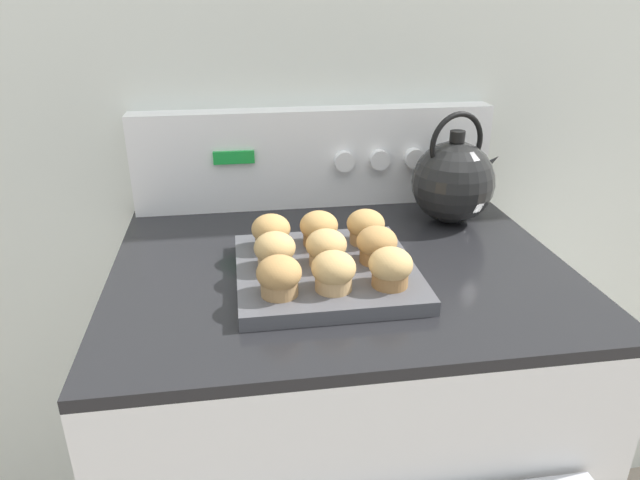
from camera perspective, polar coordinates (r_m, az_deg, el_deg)
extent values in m
cube|color=silver|center=(1.18, -0.96, 17.85)|extent=(8.00, 0.05, 2.40)
cube|color=white|center=(1.22, 1.55, -22.09)|extent=(0.73, 0.60, 0.89)
cube|color=black|center=(0.95, 1.86, -2.48)|extent=(0.73, 0.60, 0.02)
cube|color=white|center=(1.16, -0.54, 8.25)|extent=(0.72, 0.05, 0.20)
cube|color=green|center=(1.12, -8.61, 8.17)|extent=(0.08, 0.01, 0.02)
cylinder|color=white|center=(1.14, 2.44, 7.86)|extent=(0.04, 0.02, 0.04)
cylinder|color=white|center=(1.15, 5.98, 7.98)|extent=(0.04, 0.02, 0.04)
cylinder|color=white|center=(1.17, 9.41, 8.06)|extent=(0.04, 0.02, 0.04)
cylinder|color=white|center=(1.19, 12.72, 8.11)|extent=(0.04, 0.02, 0.04)
cube|color=#4C4C51|center=(0.88, 0.58, -3.16)|extent=(0.27, 0.27, 0.02)
cylinder|color=#A37A4C|center=(0.79, -4.08, -4.63)|extent=(0.05, 0.05, 0.03)
ellipsoid|color=#B2844C|center=(0.78, -4.12, -3.29)|extent=(0.06, 0.06, 0.05)
cylinder|color=tan|center=(0.80, 1.36, -4.13)|extent=(0.05, 0.05, 0.03)
ellipsoid|color=tan|center=(0.79, 1.37, -2.80)|extent=(0.06, 0.06, 0.05)
cylinder|color=olive|center=(0.82, 7.01, -3.72)|extent=(0.05, 0.05, 0.03)
ellipsoid|color=tan|center=(0.81, 7.08, -2.41)|extent=(0.06, 0.06, 0.05)
cylinder|color=tan|center=(0.86, -4.51, -2.02)|extent=(0.05, 0.05, 0.03)
ellipsoid|color=tan|center=(0.85, -4.55, -0.77)|extent=(0.06, 0.06, 0.05)
cylinder|color=tan|center=(0.87, 0.63, -1.73)|extent=(0.05, 0.05, 0.03)
ellipsoid|color=tan|center=(0.86, 0.63, -0.48)|extent=(0.06, 0.06, 0.05)
cylinder|color=olive|center=(0.89, 5.66, -1.39)|extent=(0.05, 0.05, 0.03)
ellipsoid|color=#B2844C|center=(0.88, 5.72, -0.16)|extent=(0.06, 0.06, 0.05)
cylinder|color=olive|center=(0.93, -4.89, -0.06)|extent=(0.05, 0.05, 0.03)
ellipsoid|color=tan|center=(0.92, -4.93, 1.12)|extent=(0.06, 0.06, 0.05)
cylinder|color=olive|center=(0.94, -0.11, 0.29)|extent=(0.05, 0.05, 0.03)
ellipsoid|color=tan|center=(0.93, -0.11, 1.46)|extent=(0.06, 0.06, 0.05)
cylinder|color=#A37A4C|center=(0.95, 4.55, 0.48)|extent=(0.05, 0.05, 0.03)
ellipsoid|color=tan|center=(0.94, 4.60, 1.64)|extent=(0.06, 0.06, 0.05)
sphere|color=black|center=(1.10, 13.15, 5.64)|extent=(0.15, 0.15, 0.15)
cylinder|color=black|center=(1.08, 13.58, 10.04)|extent=(0.03, 0.03, 0.02)
cone|color=black|center=(1.14, 16.05, 6.98)|extent=(0.09, 0.06, 0.07)
torus|color=black|center=(1.08, 13.51, 9.33)|extent=(0.12, 0.05, 0.12)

